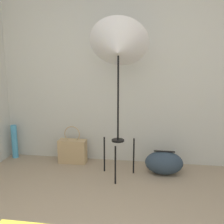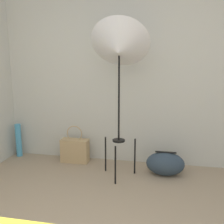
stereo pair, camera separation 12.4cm
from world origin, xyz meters
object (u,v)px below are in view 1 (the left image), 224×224
tote_bag (73,151)px  paper_roll (15,141)px  duffel_bag (164,163)px  photo_umbrella (118,49)px

tote_bag → paper_roll: (-0.90, 0.06, 0.07)m
duffel_bag → paper_roll: size_ratio=0.97×
photo_umbrella → paper_roll: photo_umbrella is taller
tote_bag → paper_roll: bearing=176.4°
tote_bag → duffel_bag: 1.26m
duffel_bag → paper_roll: (-2.15, 0.24, 0.10)m
photo_umbrella → tote_bag: bearing=154.0°
photo_umbrella → tote_bag: (-0.68, 0.33, -1.37)m
paper_roll → photo_umbrella: bearing=-13.8°
photo_umbrella → duffel_bag: size_ratio=3.99×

